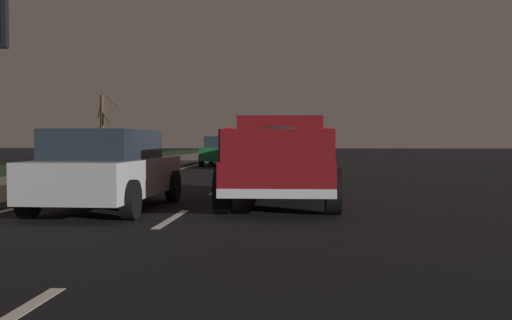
{
  "coord_description": "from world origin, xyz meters",
  "views": [
    {
      "loc": [
        -0.07,
        -2.18,
        1.34
      ],
      "look_at": [
        12.18,
        -1.27,
        0.93
      ],
      "focal_mm": 41.99,
      "sensor_mm": 36.0,
      "label": 1
    }
  ],
  "objects_px": {
    "sedan_green": "(223,151)",
    "bare_tree_far": "(103,126)",
    "sedan_red": "(288,152)",
    "pickup_truck": "(280,157)",
    "sedan_silver": "(108,169)"
  },
  "relations": [
    {
      "from": "sedan_green",
      "to": "bare_tree_far",
      "type": "height_order",
      "value": "bare_tree_far"
    },
    {
      "from": "sedan_red",
      "to": "bare_tree_far",
      "type": "xyz_separation_m",
      "value": [
        10.35,
        12.2,
        1.51
      ]
    },
    {
      "from": "sedan_red",
      "to": "pickup_truck",
      "type": "bearing_deg",
      "value": -179.54
    },
    {
      "from": "sedan_red",
      "to": "sedan_green",
      "type": "bearing_deg",
      "value": 40.89
    },
    {
      "from": "sedan_silver",
      "to": "pickup_truck",
      "type": "bearing_deg",
      "value": -67.35
    },
    {
      "from": "pickup_truck",
      "to": "sedan_red",
      "type": "relative_size",
      "value": 1.24
    },
    {
      "from": "pickup_truck",
      "to": "sedan_silver",
      "type": "height_order",
      "value": "pickup_truck"
    },
    {
      "from": "sedan_red",
      "to": "sedan_silver",
      "type": "relative_size",
      "value": 0.99
    },
    {
      "from": "pickup_truck",
      "to": "sedan_green",
      "type": "height_order",
      "value": "pickup_truck"
    },
    {
      "from": "sedan_red",
      "to": "bare_tree_far",
      "type": "bearing_deg",
      "value": 49.71
    },
    {
      "from": "pickup_truck",
      "to": "sedan_silver",
      "type": "xyz_separation_m",
      "value": [
        -1.36,
        3.27,
        -0.2
      ]
    },
    {
      "from": "sedan_red",
      "to": "bare_tree_far",
      "type": "height_order",
      "value": "bare_tree_far"
    },
    {
      "from": "pickup_truck",
      "to": "bare_tree_far",
      "type": "distance_m",
      "value": 28.13
    },
    {
      "from": "sedan_silver",
      "to": "sedan_green",
      "type": "height_order",
      "value": "same"
    },
    {
      "from": "sedan_red",
      "to": "sedan_green",
      "type": "height_order",
      "value": "same"
    }
  ]
}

